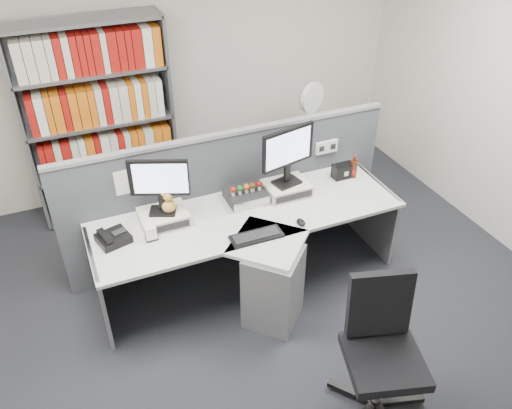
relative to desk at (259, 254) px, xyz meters
name	(u,v)px	position (x,y,z in m)	size (l,w,h in m)	color
ground	(288,343)	(0.00, -0.60, -0.46)	(5.50, 5.50, 0.00)	#2A2C31
room_shell	(299,141)	(0.00, -0.60, 1.33)	(5.04, 5.54, 2.72)	silver
partition	(230,194)	(0.00, 0.65, 0.19)	(3.00, 0.08, 1.27)	#494C53
desk	(259,254)	(0.00, 0.00, 0.00)	(2.60, 1.20, 0.72)	silver
monitor_riser_left	(164,217)	(-0.67, 0.38, 0.31)	(0.38, 0.31, 0.10)	beige
monitor_riser_right	(287,188)	(0.43, 0.38, 0.31)	(0.38, 0.31, 0.10)	beige
monitor_left	(159,182)	(-0.67, 0.38, 0.65)	(0.44, 0.21, 0.47)	black
monitor_right	(288,152)	(0.43, 0.38, 0.68)	(0.51, 0.21, 0.52)	black
desktop_pc	(246,196)	(0.06, 0.42, 0.31)	(0.33, 0.29, 0.09)	black
figurines	(247,187)	(0.07, 0.40, 0.40)	(0.29, 0.05, 0.09)	beige
keyboard	(256,236)	(-0.06, -0.10, 0.28)	(0.42, 0.16, 0.03)	black
mouse	(301,222)	(0.34, -0.08, 0.28)	(0.06, 0.10, 0.04)	black
desk_phone	(113,238)	(-1.10, 0.29, 0.30)	(0.28, 0.26, 0.10)	black
desk_calendar	(151,235)	(-0.82, 0.20, 0.31)	(0.09, 0.07, 0.11)	black
plush_toy	(168,203)	(-0.62, 0.37, 0.45)	(0.11, 0.11, 0.19)	gold
speaker	(343,171)	(1.02, 0.42, 0.33)	(0.20, 0.11, 0.13)	black
cola_bottle	(353,169)	(1.11, 0.39, 0.35)	(0.07, 0.07, 0.23)	#3F190A
shelving_unit	(101,125)	(-0.90, 1.85, 0.52)	(1.41, 0.40, 2.00)	gray
filing_cabinet	(307,160)	(1.20, 1.40, -0.11)	(0.45, 0.61, 0.70)	gray
desk_fan	(311,101)	(1.20, 1.40, 0.59)	(0.32, 0.21, 0.56)	white
office_chair	(381,346)	(0.33, -1.26, 0.09)	(0.68, 0.68, 1.02)	silver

